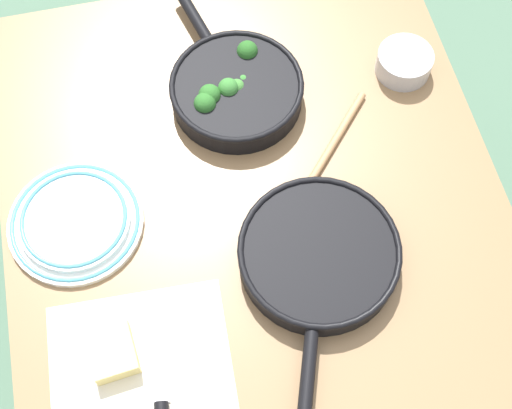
# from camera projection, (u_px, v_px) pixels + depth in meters

# --- Properties ---
(ground_plane) EXTENTS (14.00, 14.00, 0.00)m
(ground_plane) POSITION_uv_depth(u_px,v_px,m) (256.00, 323.00, 2.01)
(ground_plane) COLOR #51755B
(dining_table_red) EXTENTS (1.14, 0.94, 0.75)m
(dining_table_red) POSITION_uv_depth(u_px,v_px,m) (256.00, 227.00, 1.41)
(dining_table_red) COLOR olive
(dining_table_red) RESTS_ON ground_plane
(skillet_broccoli) EXTENTS (0.42, 0.27, 0.07)m
(skillet_broccoli) POSITION_uv_depth(u_px,v_px,m) (235.00, 89.00, 1.42)
(skillet_broccoli) COLOR black
(skillet_broccoli) RESTS_ON dining_table_red
(skillet_eggs) EXTENTS (0.42, 0.29, 0.05)m
(skillet_eggs) POSITION_uv_depth(u_px,v_px,m) (319.00, 256.00, 1.27)
(skillet_eggs) COLOR black
(skillet_eggs) RESTS_ON dining_table_red
(wooden_spoon) EXTENTS (0.29, 0.26, 0.02)m
(wooden_spoon) POSITION_uv_depth(u_px,v_px,m) (311.00, 180.00, 1.35)
(wooden_spoon) COLOR tan
(wooden_spoon) RESTS_ON dining_table_red
(parchment_sheet) EXTENTS (0.30, 0.32, 0.00)m
(parchment_sheet) POSITION_uv_depth(u_px,v_px,m) (141.00, 372.00, 1.20)
(parchment_sheet) COLOR silver
(parchment_sheet) RESTS_ON dining_table_red
(grater_knife) EXTENTS (0.26, 0.06, 0.02)m
(grater_knife) POSITION_uv_depth(u_px,v_px,m) (161.00, 398.00, 1.17)
(grater_knife) COLOR silver
(grater_knife) RESTS_ON dining_table_red
(cheese_block) EXTENTS (0.09, 0.08, 0.04)m
(cheese_block) POSITION_uv_depth(u_px,v_px,m) (113.00, 352.00, 1.20)
(cheese_block) COLOR #EFD67A
(cheese_block) RESTS_ON dining_table_red
(dinner_plate_stack) EXTENTS (0.25, 0.25, 0.03)m
(dinner_plate_stack) POSITION_uv_depth(u_px,v_px,m) (75.00, 221.00, 1.31)
(dinner_plate_stack) COLOR white
(dinner_plate_stack) RESTS_ON dining_table_red
(prep_bowl_steel) EXTENTS (0.11, 0.11, 0.05)m
(prep_bowl_steel) POSITION_uv_depth(u_px,v_px,m) (404.00, 63.00, 1.45)
(prep_bowl_steel) COLOR #B7B7BC
(prep_bowl_steel) RESTS_ON dining_table_red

